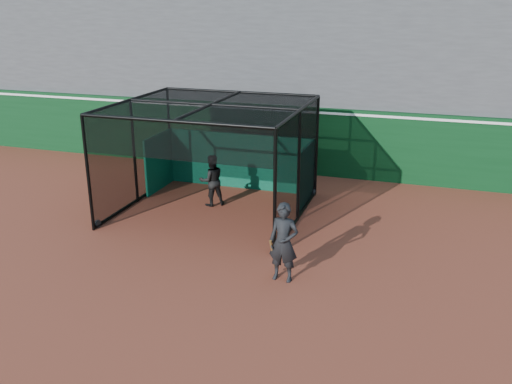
% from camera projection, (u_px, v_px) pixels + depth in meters
% --- Properties ---
extents(ground, '(120.00, 120.00, 0.00)m').
position_uv_depth(ground, '(195.00, 270.00, 12.96)').
color(ground, brown).
rests_on(ground, ground).
extents(outfield_wall, '(50.00, 0.50, 2.50)m').
position_uv_depth(outfield_wall, '(287.00, 138.00, 20.17)').
color(outfield_wall, '#093515').
rests_on(outfield_wall, ground).
extents(grandstand, '(50.00, 7.85, 8.95)m').
position_uv_depth(grandstand, '(312.00, 43.00, 22.51)').
color(grandstand, '#4C4C4F').
rests_on(grandstand, ground).
extents(batting_cage, '(5.37, 4.99, 3.27)m').
position_uv_depth(batting_cage, '(213.00, 159.00, 16.14)').
color(batting_cage, black).
rests_on(batting_cage, ground).
extents(batter, '(1.00, 0.97, 1.63)m').
position_uv_depth(batter, '(212.00, 180.00, 16.85)').
color(batter, black).
rests_on(batter, ground).
extents(on_deck_player, '(0.70, 0.48, 1.86)m').
position_uv_depth(on_deck_player, '(283.00, 243.00, 12.19)').
color(on_deck_player, black).
rests_on(on_deck_player, ground).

